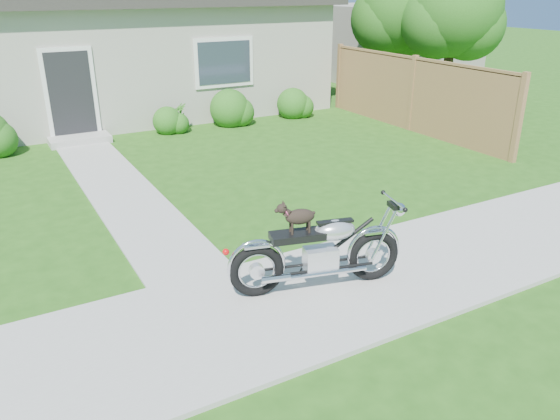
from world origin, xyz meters
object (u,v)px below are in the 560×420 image
object	(u,v)px
tree_near	(459,14)
potted_plant_right	(181,117)
tree_far	(405,13)
house	(101,36)
motorcycle_with_dog	(320,250)
fence	(412,94)

from	to	relation	value
tree_near	potted_plant_right	xyz separation A→B (m)	(-8.36, 1.11, -2.38)
tree_near	tree_far	size ratio (longest dim) A/B	1.01
tree_near	potted_plant_right	world-z (taller)	tree_near
tree_near	tree_far	world-z (taller)	tree_near
house	tree_near	world-z (taller)	house
house	motorcycle_with_dog	bearing A→B (deg)	-91.04
tree_far	motorcycle_with_dog	xyz separation A→B (m)	(-9.04, -9.08, -2.16)
house	tree_far	xyz separation A→B (m)	(8.83, -2.84, 0.55)
tree_far	tree_near	bearing A→B (deg)	-71.57
tree_near	motorcycle_with_dog	size ratio (longest dim) A/B	1.95
fence	tree_near	xyz separation A→B (m)	(3.10, 1.69, 1.80)
fence	tree_far	size ratio (longest dim) A/B	1.56
fence	motorcycle_with_dog	size ratio (longest dim) A/B	3.03
potted_plant_right	motorcycle_with_dog	xyz separation A→B (m)	(-1.25, -8.47, 0.19)
tree_far	potted_plant_right	world-z (taller)	tree_far
fence	motorcycle_with_dog	bearing A→B (deg)	-138.96
fence	tree_far	xyz separation A→B (m)	(2.52, 3.40, 1.77)
tree_near	house	bearing A→B (deg)	154.12
house	fence	size ratio (longest dim) A/B	1.90
fence	tree_far	bearing A→B (deg)	53.43
potted_plant_right	house	bearing A→B (deg)	106.76
house	potted_plant_right	size ratio (longest dim) A/B	17.61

